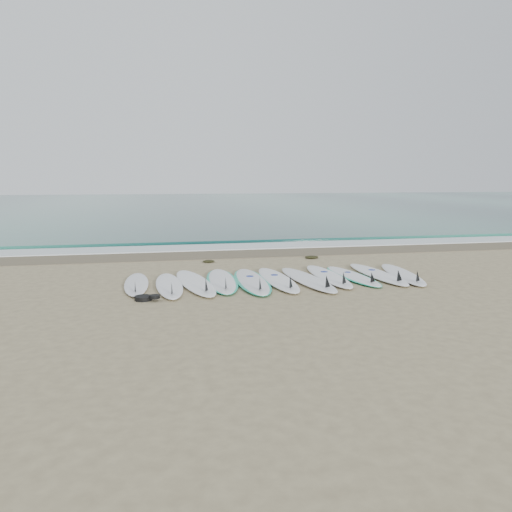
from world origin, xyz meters
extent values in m
plane|color=#978762|center=(0.00, 0.00, 0.00)|extent=(120.00, 120.00, 0.00)
cube|color=#1E594F|center=(0.00, 32.50, 0.01)|extent=(120.00, 55.00, 0.03)
cube|color=brown|center=(0.00, 4.10, 0.01)|extent=(120.00, 1.80, 0.01)
cube|color=silver|center=(0.00, 5.50, 0.02)|extent=(120.00, 1.40, 0.04)
cube|color=#1E594F|center=(0.00, 7.00, 0.05)|extent=(120.00, 1.00, 0.10)
ellipsoid|color=white|center=(-3.01, 0.18, 0.04)|extent=(0.51, 2.40, 0.08)
cone|color=black|center=(-3.01, -0.70, 0.18)|extent=(0.20, 0.26, 0.26)
ellipsoid|color=white|center=(-2.35, -0.11, 0.04)|extent=(0.60, 2.60, 0.08)
cone|color=black|center=(-2.33, -1.05, 0.20)|extent=(0.22, 0.28, 0.28)
ellipsoid|color=white|center=(-1.80, 0.03, 0.05)|extent=(0.94, 2.93, 0.09)
cone|color=black|center=(-1.68, -1.01, 0.22)|extent=(0.28, 0.33, 0.31)
ellipsoid|color=white|center=(-1.21, 0.13, 0.05)|extent=(0.72, 2.72, 0.09)
ellipsoid|color=#1CBF94|center=(-1.21, 0.13, 0.04)|extent=(0.81, 2.75, 0.06)
cone|color=black|center=(-1.27, -0.85, 0.20)|extent=(0.24, 0.30, 0.29)
ellipsoid|color=silver|center=(-0.59, -0.05, 0.05)|extent=(0.71, 2.85, 0.09)
ellipsoid|color=#1CBF94|center=(-0.59, -0.05, 0.04)|extent=(0.81, 2.88, 0.07)
cone|color=black|center=(-0.63, -1.08, 0.21)|extent=(0.25, 0.31, 0.30)
cylinder|color=navy|center=(-0.58, 0.22, 0.10)|extent=(0.17, 0.17, 0.01)
ellipsoid|color=white|center=(-0.01, -0.02, 0.05)|extent=(0.59, 2.80, 0.09)
cone|color=black|center=(-0.01, -1.04, 0.21)|extent=(0.24, 0.30, 0.30)
cylinder|color=navy|center=(-0.01, 0.25, 0.09)|extent=(0.16, 0.16, 0.01)
ellipsoid|color=white|center=(0.62, -0.14, 0.05)|extent=(0.82, 2.89, 0.09)
cone|color=black|center=(0.70, -1.18, 0.22)|extent=(0.26, 0.32, 0.30)
ellipsoid|color=white|center=(1.20, 0.13, 0.05)|extent=(0.64, 2.77, 0.09)
cone|color=black|center=(1.18, -0.88, 0.21)|extent=(0.24, 0.30, 0.29)
cylinder|color=navy|center=(1.21, 0.40, 0.09)|extent=(0.16, 0.16, 0.01)
ellipsoid|color=white|center=(1.75, 0.05, 0.04)|extent=(0.67, 2.49, 0.08)
ellipsoid|color=#1CBF94|center=(1.75, 0.05, 0.04)|extent=(0.76, 2.52, 0.06)
cone|color=black|center=(1.81, -0.85, 0.19)|extent=(0.23, 0.28, 0.26)
cylinder|color=navy|center=(1.74, 0.28, 0.08)|extent=(0.15, 0.15, 0.01)
ellipsoid|color=white|center=(2.39, 0.12, 0.05)|extent=(0.61, 2.78, 0.09)
cone|color=black|center=(2.40, -0.89, 0.21)|extent=(0.24, 0.30, 0.30)
cylinder|color=navy|center=(2.38, 0.39, 0.09)|extent=(0.16, 0.16, 0.01)
ellipsoid|color=white|center=(2.95, -0.01, 0.05)|extent=(1.01, 2.75, 0.09)
cone|color=black|center=(2.78, -0.98, 0.20)|extent=(0.27, 0.32, 0.29)
ellipsoid|color=black|center=(-1.20, 2.76, 0.03)|extent=(0.32, 0.25, 0.06)
ellipsoid|color=black|center=(1.71, 2.84, 0.04)|extent=(0.39, 0.30, 0.08)
cylinder|color=black|center=(-2.85, -1.14, 0.04)|extent=(0.32, 0.32, 0.08)
cylinder|color=black|center=(-2.65, -1.24, 0.08)|extent=(0.20, 0.20, 0.06)
camera|label=1|loc=(-2.65, -10.35, 2.24)|focal=35.00mm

